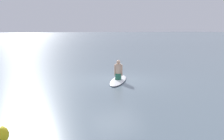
{
  "coord_description": "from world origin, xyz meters",
  "views": [
    {
      "loc": [
        -11.37,
        6.02,
        2.68
      ],
      "look_at": [
        -0.32,
        0.42,
        0.62
      ],
      "focal_mm": 39.5,
      "sensor_mm": 36.0,
      "label": 1
    }
  ],
  "objects": [
    {
      "name": "surfboard",
      "position": [
        -0.3,
        0.05,
        0.05
      ],
      "size": [
        2.72,
        2.32,
        0.1
      ],
      "primitive_type": "ellipsoid",
      "rotation": [
        0.0,
        0.0,
        -0.66
      ],
      "color": "white",
      "rests_on": "ground"
    },
    {
      "name": "ground_plane",
      "position": [
        0.0,
        0.0,
        0.0
      ],
      "size": [
        400.0,
        400.0,
        0.0
      ],
      "primitive_type": "plane",
      "color": "slate"
    },
    {
      "name": "person_paddler",
      "position": [
        -0.3,
        0.05,
        0.56
      ],
      "size": [
        0.43,
        0.42,
        1.02
      ],
      "rotation": [
        0.0,
        0.0,
        -0.66
      ],
      "color": "#26664C",
      "rests_on": "surfboard"
    }
  ]
}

